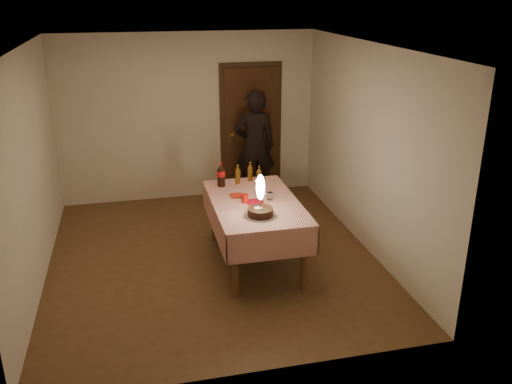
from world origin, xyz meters
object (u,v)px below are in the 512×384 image
red_plate (255,202)px  clear_cup (270,196)px  cola_bottle (221,175)px  photographer (254,146)px  red_cup (245,199)px  birthday_cake (260,206)px  amber_bottle_right (259,176)px  amber_bottle_mid (250,172)px  amber_bottle_left (238,175)px  dining_table (255,209)px

red_plate → clear_cup: 0.21m
clear_cup → cola_bottle: size_ratio=0.28×
red_plate → photographer: size_ratio=0.12×
cola_bottle → red_cup: bearing=-74.3°
clear_cup → birthday_cake: bearing=-116.3°
photographer → amber_bottle_right: bearing=-100.9°
amber_bottle_mid → photographer: (0.37, 1.36, -0.05)m
amber_bottle_left → amber_bottle_right: 0.28m
red_plate → amber_bottle_right: (0.19, 0.59, 0.11)m
birthday_cake → amber_bottle_mid: birthday_cake is taller
amber_bottle_left → clear_cup: bearing=-68.4°
dining_table → amber_bottle_left: bearing=96.5°
birthday_cake → amber_bottle_right: size_ratio=1.91×
birthday_cake → photographer: 2.59m
clear_cup → cola_bottle: bearing=128.9°
cola_bottle → amber_bottle_right: 0.49m
cola_bottle → amber_bottle_left: 0.24m
red_plate → amber_bottle_mid: amber_bottle_mid is taller
birthday_cake → amber_bottle_mid: (0.15, 1.18, 0.00)m
birthday_cake → amber_bottle_left: birthday_cake is taller
red_cup → clear_cup: bearing=4.5°
amber_bottle_right → photographer: size_ratio=0.14×
red_cup → amber_bottle_right: 0.64m
red_plate → amber_bottle_right: amber_bottle_right is taller
clear_cup → amber_bottle_right: size_ratio=0.35×
amber_bottle_mid → birthday_cake: bearing=-97.1°
dining_table → amber_bottle_mid: (0.10, 0.73, 0.23)m
clear_cup → amber_bottle_mid: 0.73m
photographer → cola_bottle: bearing=-117.9°
dining_table → cola_bottle: (-0.30, 0.61, 0.26)m
amber_bottle_left → birthday_cake: bearing=-88.4°
cola_bottle → amber_bottle_right: (0.48, -0.07, -0.03)m
clear_cup → amber_bottle_mid: size_ratio=0.35×
red_cup → amber_bottle_left: 0.68m
birthday_cake → clear_cup: size_ratio=5.41×
red_plate → amber_bottle_right: 0.63m
dining_table → red_cup: (-0.13, -0.02, 0.16)m
amber_bottle_left → amber_bottle_right: bearing=-24.5°
amber_bottle_mid → photographer: size_ratio=0.14×
clear_cup → cola_bottle: cola_bottle is taller
cola_bottle → photographer: photographer is taller
amber_bottle_mid → red_plate: bearing=-98.5°
amber_bottle_right → cola_bottle: bearing=172.3°
birthday_cake → red_plate: 0.43m
red_plate → photographer: 2.18m
red_cup → amber_bottle_right: amber_bottle_right is taller
amber_bottle_mid → dining_table: bearing=-98.0°
clear_cup → photographer: bearing=81.9°
red_plate → amber_bottle_left: (-0.06, 0.70, 0.11)m
red_plate → amber_bottle_mid: bearing=81.5°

